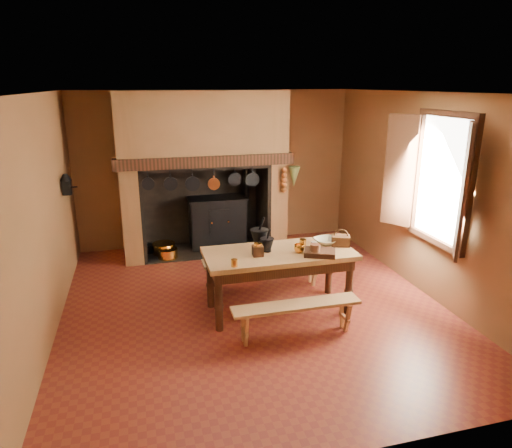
{
  "coord_description": "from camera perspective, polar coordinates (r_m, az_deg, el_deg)",
  "views": [
    {
      "loc": [
        -1.39,
        -5.46,
        2.91
      ],
      "look_at": [
        0.12,
        0.3,
        1.06
      ],
      "focal_mm": 32.0,
      "sensor_mm": 36.0,
      "label": 1
    }
  ],
  "objects": [
    {
      "name": "iron_range",
      "position": [
        8.38,
        -4.79,
        0.33
      ],
      "size": [
        1.12,
        0.55,
        1.6
      ],
      "color": "black",
      "rests_on": "floor"
    },
    {
      "name": "floor",
      "position": [
        6.34,
        -0.37,
        -10.08
      ],
      "size": [
        5.5,
        5.5,
        0.0
      ],
      "primitive_type": "plane",
      "color": "maroon",
      "rests_on": "ground"
    },
    {
      "name": "wall_coffee_mill",
      "position": [
        7.23,
        -22.65,
        4.77
      ],
      "size": [
        0.23,
        0.16,
        0.31
      ],
      "color": "black",
      "rests_on": "wall_left"
    },
    {
      "name": "chimney_breast",
      "position": [
        7.93,
        -6.71,
        9.14
      ],
      "size": [
        2.95,
        0.96,
        2.8
      ],
      "color": "brown",
      "rests_on": "floor"
    },
    {
      "name": "wall_right",
      "position": [
        6.87,
        20.28,
        3.45
      ],
      "size": [
        0.02,
        5.5,
        2.8
      ],
      "primitive_type": "cube",
      "color": "brown",
      "rests_on": "floor"
    },
    {
      "name": "mortar_large",
      "position": [
        5.99,
        0.42,
        -1.66
      ],
      "size": [
        0.24,
        0.24,
        0.41
      ],
      "rotation": [
        0.0,
        0.0,
        -0.3
      ],
      "color": "black",
      "rests_on": "work_table"
    },
    {
      "name": "brass_mug_a",
      "position": [
        5.4,
        -2.72,
        -4.88
      ],
      "size": [
        0.1,
        0.1,
        0.09
      ],
      "primitive_type": "cylinder",
      "rotation": [
        0.0,
        0.0,
        0.25
      ],
      "color": "gold",
      "rests_on": "work_table"
    },
    {
      "name": "work_table",
      "position": [
        5.94,
        2.89,
        -4.62
      ],
      "size": [
        1.93,
        0.86,
        0.84
      ],
      "color": "tan",
      "rests_on": "floor"
    },
    {
      "name": "brass_cup",
      "position": [
        5.86,
        5.42,
        -3.05
      ],
      "size": [
        0.15,
        0.15,
        0.11
      ],
      "primitive_type": "imported",
      "rotation": [
        0.0,
        0.0,
        0.11
      ],
      "color": "gold",
      "rests_on": "work_table"
    },
    {
      "name": "coffee_grinder",
      "position": [
        5.71,
        0.23,
        -3.25
      ],
      "size": [
        0.18,
        0.14,
        0.2
      ],
      "rotation": [
        0.0,
        0.0,
        -0.06
      ],
      "color": "#351C11",
      "rests_on": "work_table"
    },
    {
      "name": "ceiling",
      "position": [
        5.64,
        -0.43,
        16.11
      ],
      "size": [
        5.5,
        5.5,
        0.0
      ],
      "primitive_type": "plane",
      "rotation": [
        3.14,
        0.0,
        0.0
      ],
      "color": "silver",
      "rests_on": "back_wall"
    },
    {
      "name": "window",
      "position": [
        6.41,
        21.45,
        5.14
      ],
      "size": [
        0.39,
        1.75,
        1.76
      ],
      "color": "white",
      "rests_on": "wall_right"
    },
    {
      "name": "bench_back",
      "position": [
        6.63,
        1.16,
        -5.19
      ],
      "size": [
        1.81,
        0.32,
        0.51
      ],
      "color": "tan",
      "rests_on": "floor"
    },
    {
      "name": "mixing_bowl",
      "position": [
        6.2,
        8.78,
        -2.14
      ],
      "size": [
        0.38,
        0.38,
        0.08
      ],
      "primitive_type": "imported",
      "rotation": [
        0.0,
        0.0,
        0.22
      ],
      "color": "#BBB590",
      "rests_on": "work_table"
    },
    {
      "name": "onion_string",
      "position": [
        7.8,
        3.51,
        5.49
      ],
      "size": [
        0.12,
        0.1,
        0.46
      ],
      "primitive_type": null,
      "color": "#98541C",
      "rests_on": "chimney_breast"
    },
    {
      "name": "wall_left",
      "position": [
        5.78,
        -25.2,
        0.4
      ],
      "size": [
        0.02,
        5.5,
        2.8
      ],
      "primitive_type": "cube",
      "color": "brown",
      "rests_on": "floor"
    },
    {
      "name": "wicker_basket",
      "position": [
        6.18,
        10.55,
        -1.97
      ],
      "size": [
        0.29,
        0.25,
        0.23
      ],
      "rotation": [
        0.0,
        0.0,
        -0.39
      ],
      "color": "#452214",
      "rests_on": "work_table"
    },
    {
      "name": "stoneware_crock",
      "position": [
        5.74,
        7.39,
        -3.27
      ],
      "size": [
        0.14,
        0.14,
        0.16
      ],
      "primitive_type": "cylinder",
      "rotation": [
        0.0,
        0.0,
        -0.15
      ],
      "color": "brown",
      "rests_on": "work_table"
    },
    {
      "name": "back_wall",
      "position": [
        8.47,
        -5.02,
        6.87
      ],
      "size": [
        5.0,
        0.02,
        2.8
      ],
      "primitive_type": "cube",
      "color": "brown",
      "rests_on": "floor"
    },
    {
      "name": "wooden_tray",
      "position": [
        5.8,
        7.97,
        -3.56
      ],
      "size": [
        0.46,
        0.4,
        0.07
      ],
      "primitive_type": "cube",
      "rotation": [
        0.0,
        0.0,
        -0.41
      ],
      "color": "#351C11",
      "rests_on": "work_table"
    },
    {
      "name": "hanging_pans",
      "position": [
        7.51,
        -6.34,
        5.2
      ],
      "size": [
        1.92,
        0.29,
        0.27
      ],
      "color": "black",
      "rests_on": "chimney_breast"
    },
    {
      "name": "mortar_small",
      "position": [
        5.84,
        1.41,
        -2.52
      ],
      "size": [
        0.18,
        0.18,
        0.3
      ],
      "rotation": [
        0.0,
        0.0,
        0.18
      ],
      "color": "black",
      "rests_on": "work_table"
    },
    {
      "name": "wall_front",
      "position": [
        3.4,
        11.25,
        -9.47
      ],
      "size": [
        5.0,
        0.02,
        2.8
      ],
      "primitive_type": "cube",
      "color": "brown",
      "rests_on": "floor"
    },
    {
      "name": "glass_jar",
      "position": [
        5.88,
        7.27,
        -2.86
      ],
      "size": [
        0.09,
        0.09,
        0.14
      ],
      "primitive_type": "cylinder",
      "rotation": [
        0.0,
        0.0,
        0.19
      ],
      "color": "beige",
      "rests_on": "work_table"
    },
    {
      "name": "brass_mug_b",
      "position": [
        6.07,
        5.87,
        -2.37
      ],
      "size": [
        0.09,
        0.09,
        0.1
      ],
      "primitive_type": "cylinder",
      "rotation": [
        0.0,
        0.0,
        0.04
      ],
      "color": "gold",
      "rests_on": "work_table"
    },
    {
      "name": "hearth_pans",
      "position": [
        8.19,
        -11.41,
        -3.25
      ],
      "size": [
        0.51,
        0.62,
        0.2
      ],
      "color": "gold",
      "rests_on": "floor"
    },
    {
      "name": "herb_bunch",
      "position": [
        7.85,
        4.77,
        5.91
      ],
      "size": [
        0.2,
        0.2,
        0.35
      ],
      "primitive_type": "cone",
      "rotation": [
        3.14,
        0.0,
        0.0
      ],
      "color": "#565E2C",
      "rests_on": "chimney_breast"
    },
    {
      "name": "bench_front",
      "position": [
        5.49,
        5.05,
        -10.91
      ],
      "size": [
        1.55,
        0.27,
        0.43
      ],
      "color": "tan",
      "rests_on": "floor"
    }
  ]
}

